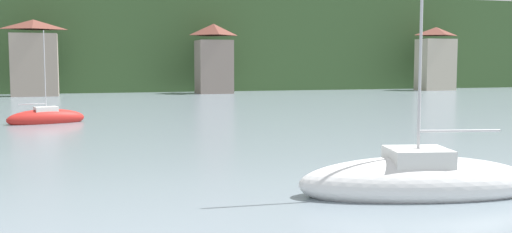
{
  "coord_description": "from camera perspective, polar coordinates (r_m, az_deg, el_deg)",
  "views": [
    {
      "loc": [
        -6.86,
        17.69,
        4.5
      ],
      "look_at": [
        0.0,
        40.68,
        2.35
      ],
      "focal_mm": 41.66,
      "sensor_mm": 36.0,
      "label": 1
    }
  ],
  "objects": [
    {
      "name": "mooring_buoy_mid",
      "position": [
        28.16,
        17.66,
        -4.31
      ],
      "size": [
        0.38,
        0.38,
        0.38
      ],
      "primitive_type": "sphere",
      "color": "red",
      "rests_on": "ground_plane"
    },
    {
      "name": "sailboat_mid_3",
      "position": [
        21.04,
        15.24,
        -6.05
      ],
      "size": [
        8.53,
        4.3,
        12.13
      ],
      "rotation": [
        0.0,
        0.0,
        2.92
      ],
      "color": "white",
      "rests_on": "ground_plane"
    },
    {
      "name": "shore_building_westcentral",
      "position": [
        86.99,
        -20.49,
        5.19
      ],
      "size": [
        6.37,
        3.97,
        10.44
      ],
      "color": "gray",
      "rests_on": "ground_plane"
    },
    {
      "name": "wooded_hillside",
      "position": [
        134.42,
        -10.71,
        5.97
      ],
      "size": [
        352.0,
        70.37,
        39.69
      ],
      "color": "#38562D",
      "rests_on": "ground_plane"
    },
    {
      "name": "shore_building_central",
      "position": [
        89.5,
        -4.07,
        5.46
      ],
      "size": [
        5.26,
        5.15,
        10.37
      ],
      "color": "gray",
      "rests_on": "ground_plane"
    },
    {
      "name": "sailboat_far_6",
      "position": [
        47.34,
        -19.5,
        -0.15
      ],
      "size": [
        5.92,
        3.17,
        7.36
      ],
      "rotation": [
        0.0,
        0.0,
        0.28
      ],
      "color": "red",
      "rests_on": "ground_plane"
    },
    {
      "name": "shore_building_eastcentral",
      "position": [
        104.07,
        16.86,
        5.25
      ],
      "size": [
        5.93,
        4.15,
        10.5
      ],
      "color": "#BCB29E",
      "rests_on": "ground_plane"
    }
  ]
}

